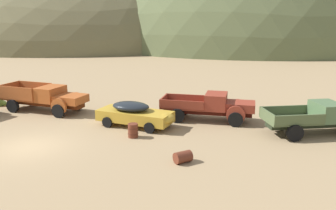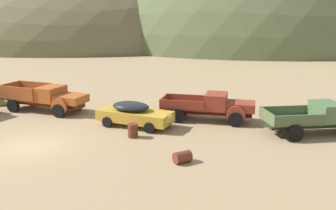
% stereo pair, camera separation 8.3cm
% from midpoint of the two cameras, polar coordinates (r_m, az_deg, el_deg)
% --- Properties ---
extents(ground_plane, '(300.00, 300.00, 0.00)m').
position_cam_midpoint_polar(ground_plane, '(20.63, -21.58, -6.33)').
color(ground_plane, '#937A56').
extents(hill_center, '(80.75, 75.62, 42.59)m').
position_cam_midpoint_polar(hill_center, '(99.88, -13.15, 9.88)').
color(hill_center, brown).
rests_on(hill_center, ground).
extents(hill_distant, '(73.63, 67.15, 53.64)m').
position_cam_midpoint_polar(hill_distant, '(90.64, 12.05, 9.54)').
color(hill_distant, '#56603D').
rests_on(hill_distant, ground).
extents(truck_oxide_orange, '(6.86, 3.69, 1.91)m').
position_cam_midpoint_polar(truck_oxide_orange, '(27.32, -18.67, 1.06)').
color(truck_oxide_orange, '#51220D').
rests_on(truck_oxide_orange, ground).
extents(car_mustard, '(5.34, 3.17, 1.57)m').
position_cam_midpoint_polar(car_mustard, '(22.55, -5.13, -1.46)').
color(car_mustard, '#B28928').
rests_on(car_mustard, ground).
extents(truck_rust_red, '(6.36, 2.83, 1.89)m').
position_cam_midpoint_polar(truck_rust_red, '(23.79, 7.43, -0.26)').
color(truck_rust_red, '#42140D').
rests_on(truck_rust_red, ground).
extents(truck_weathered_green, '(6.65, 3.67, 1.89)m').
position_cam_midpoint_polar(truck_weathered_green, '(23.08, 23.84, -1.81)').
color(truck_weathered_green, '#232B1B').
rests_on(truck_weathered_green, ground).
extents(oil_drum_tipped, '(1.00, 0.95, 0.57)m').
position_cam_midpoint_polar(oil_drum_tipped, '(17.19, 2.28, -8.37)').
color(oil_drum_tipped, '#5B2819').
rests_on(oil_drum_tipped, ground).
extents(oil_drum_foreground, '(0.62, 0.62, 0.82)m').
position_cam_midpoint_polar(oil_drum_foreground, '(20.67, -5.78, -4.11)').
color(oil_drum_foreground, '#5B2819').
rests_on(oil_drum_foreground, ground).
extents(bush_near_barrel, '(0.96, 0.87, 0.89)m').
position_cam_midpoint_polar(bush_near_barrel, '(30.81, -25.56, 0.27)').
color(bush_near_barrel, '#5B8E42').
rests_on(bush_near_barrel, ground).
extents(bush_back_edge, '(0.85, 0.90, 0.69)m').
position_cam_midpoint_polar(bush_back_edge, '(26.11, 22.98, -1.82)').
color(bush_back_edge, '#5B8E42').
rests_on(bush_back_edge, ground).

